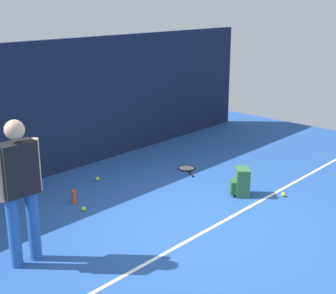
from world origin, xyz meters
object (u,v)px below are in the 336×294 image
object	(u,v)px
tennis_player	(20,184)
tennis_ball_near_player	(84,209)
tennis_ball_mid_court	(97,179)
tennis_ball_by_fence	(283,195)
water_bottle	(74,197)
backpack	(241,182)
tennis_racket	(187,169)

from	to	relation	value
tennis_player	tennis_ball_near_player	xyz separation A→B (m)	(1.32, 0.64, -0.93)
tennis_player	tennis_ball_mid_court	world-z (taller)	tennis_player
tennis_ball_near_player	tennis_ball_mid_court	world-z (taller)	same
tennis_ball_by_fence	water_bottle	size ratio (longest dim) A/B	0.31
tennis_player	water_bottle	xyz separation A→B (m)	(1.39, 0.95, -0.86)
tennis_ball_by_fence	tennis_ball_mid_court	distance (m)	3.05
water_bottle	tennis_ball_by_fence	bearing A→B (deg)	-42.68
tennis_player	backpack	world-z (taller)	tennis_player
tennis_racket	water_bottle	size ratio (longest dim) A/B	2.84
tennis_ball_mid_court	tennis_ball_near_player	bearing A→B (deg)	-138.88
tennis_racket	tennis_ball_near_player	world-z (taller)	tennis_ball_near_player
tennis_ball_near_player	water_bottle	bearing A→B (deg)	77.07
tennis_player	tennis_racket	size ratio (longest dim) A/B	2.82
backpack	tennis_ball_near_player	world-z (taller)	backpack
tennis_racket	water_bottle	xyz separation A→B (m)	(-2.30, 0.26, 0.09)
tennis_racket	backpack	world-z (taller)	backpack
backpack	water_bottle	size ratio (longest dim) A/B	2.07
tennis_ball_near_player	tennis_ball_mid_court	distance (m)	1.22
tennis_ball_near_player	water_bottle	xyz separation A→B (m)	(0.07, 0.31, 0.07)
backpack	tennis_ball_near_player	bearing A→B (deg)	-75.05
tennis_player	tennis_ball_by_fence	distance (m)	4.05
tennis_player	tennis_ball_mid_court	size ratio (longest dim) A/B	25.76
backpack	tennis_ball_by_fence	world-z (taller)	backpack
tennis_ball_near_player	tennis_player	bearing A→B (deg)	-154.31
tennis_player	tennis_racket	distance (m)	3.88
backpack	water_bottle	distance (m)	2.56
tennis_racket	tennis_ball_near_player	size ratio (longest dim) A/B	9.13
tennis_player	tennis_ball_near_player	size ratio (longest dim) A/B	25.76
tennis_racket	tennis_ball_by_fence	xyz separation A→B (m)	(0.05, -1.91, 0.02)
backpack	tennis_player	bearing A→B (deg)	-53.52
tennis_ball_by_fence	tennis_ball_mid_court	bearing A→B (deg)	119.47
tennis_racket	tennis_ball_near_player	distance (m)	2.37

